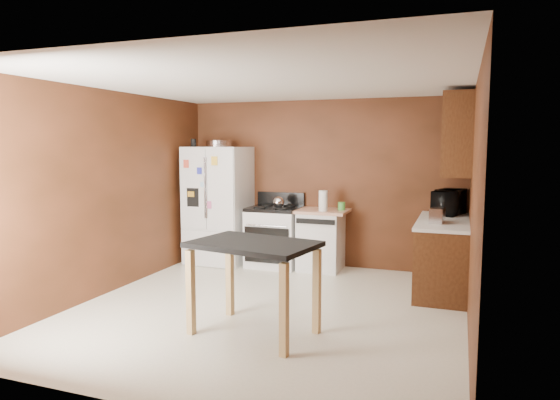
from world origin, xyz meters
The scene contains 18 objects.
floor centered at (0.00, 0.00, 0.00)m, with size 4.50×4.50×0.00m, color white.
ceiling centered at (0.00, 0.00, 2.50)m, with size 4.50×4.50×0.00m, color white.
wall_back centered at (0.00, 2.25, 1.25)m, with size 4.20×4.20×0.00m, color brown.
wall_front centered at (0.00, -2.25, 1.25)m, with size 4.20×4.20×0.00m, color brown.
wall_left centered at (-2.10, 0.00, 1.25)m, with size 4.50×4.50×0.00m, color brown.
wall_right centered at (2.10, 0.00, 1.25)m, with size 4.50×4.50×0.00m, color brown.
roasting_pan centered at (-1.55, 1.93, 1.85)m, with size 0.39×0.39×0.10m, color silver.
pen_cup centered at (-1.90, 1.75, 1.86)m, with size 0.08×0.08×0.12m, color black.
kettle centered at (-0.55, 1.85, 0.99)m, with size 0.17×0.17×0.17m, color silver.
paper_towel centered at (0.15, 1.81, 1.04)m, with size 0.13×0.13×0.29m, color white.
green_canister centered at (0.37, 2.01, 0.95)m, with size 0.10×0.10×0.12m, color green.
toaster centered at (1.73, 1.16, 0.99)m, with size 0.15×0.25×0.18m, color silver.
microwave centered at (1.84, 1.99, 1.05)m, with size 0.55×0.37×0.30m, color black.
refrigerator centered at (-1.55, 1.86, 0.90)m, with size 0.90×0.80×1.80m.
gas_range centered at (-0.64, 1.92, 0.46)m, with size 0.76×0.68×1.10m.
dishwasher centered at (0.08, 1.95, 0.45)m, with size 0.78×0.63×0.89m.
right_cabinets centered at (1.84, 1.48, 0.91)m, with size 0.63×1.58×2.45m.
island centered at (0.14, -0.70, 0.76)m, with size 1.28×0.97×0.91m.
Camera 1 is at (1.98, -5.03, 1.83)m, focal length 32.00 mm.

